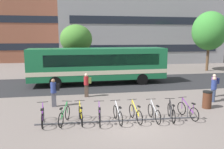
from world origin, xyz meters
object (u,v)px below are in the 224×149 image
parked_bicycle_green_1 (64,116)px  street_tree_0 (76,39)px  parked_bicycle_purple_8 (188,111)px  commuter_black_pack_0 (54,91)px  commuter_olive_pack_2 (87,83)px  parked_bicycle_silver_4 (118,115)px  city_bus (98,64)px  parked_bicycle_purple_0 (43,117)px  parked_bicycle_yellow_5 (135,114)px  parked_bicycle_yellow_2 (81,115)px  street_tree_1 (209,31)px  trash_bin (207,100)px  parked_bicycle_silver_6 (154,113)px  parked_bicycle_purple_3 (99,116)px  parked_bicycle_black_7 (171,112)px  commuter_navy_pack_3 (214,84)px  commuter_black_pack_1 (214,87)px

parked_bicycle_green_1 → street_tree_0: 14.08m
parked_bicycle_purple_8 → commuter_black_pack_0: 7.70m
commuter_olive_pack_2 → parked_bicycle_silver_4: bearing=114.6°
city_bus → parked_bicycle_purple_0: bearing=66.5°
commuter_black_pack_0 → commuter_olive_pack_2: size_ratio=1.03×
parked_bicycle_silver_4 → parked_bicycle_yellow_5: (0.91, -0.01, 0.00)m
parked_bicycle_yellow_2 → street_tree_1: street_tree_1 is taller
parked_bicycle_purple_0 → parked_bicycle_yellow_5: bearing=-98.1°
parked_bicycle_purple_0 → trash_bin: bearing=-88.3°
parked_bicycle_purple_8 → commuter_black_pack_0: commuter_black_pack_0 is taller
parked_bicycle_yellow_2 → parked_bicycle_silver_4: 1.84m
parked_bicycle_green_1 → parked_bicycle_silver_6: size_ratio=0.97×
parked_bicycle_purple_3 → parked_bicycle_black_7: bearing=-87.8°
parked_bicycle_black_7 → commuter_black_pack_0: (-6.04, 3.26, 0.61)m
parked_bicycle_green_1 → parked_bicycle_silver_4: (2.61, -0.30, 0.00)m
trash_bin → commuter_navy_pack_3: bearing=49.0°
commuter_olive_pack_2 → parked_bicycle_purple_0: bearing=73.8°
parked_bicycle_silver_6 → commuter_olive_pack_2: bearing=29.6°
commuter_olive_pack_2 → trash_bin: (6.86, -3.76, -0.45)m
trash_bin → parked_bicycle_purple_3: bearing=-169.2°
parked_bicycle_yellow_2 → parked_bicycle_green_1: bearing=82.7°
parked_bicycle_silver_4 → parked_bicycle_silver_6: bearing=-96.8°
parked_bicycle_yellow_5 → parked_bicycle_purple_3: bearing=82.7°
parked_bicycle_silver_6 → parked_bicycle_black_7: same height
parked_bicycle_yellow_5 → parked_bicycle_silver_6: (0.95, -0.09, 0.00)m
parked_bicycle_purple_0 → parked_bicycle_silver_6: 5.50m
city_bus → trash_bin: bearing=123.5°
parked_bicycle_silver_4 → street_tree_0: street_tree_0 is taller
parked_bicycle_purple_3 → commuter_navy_pack_3: 9.26m
commuter_navy_pack_3 → parked_bicycle_yellow_2: bearing=9.6°
parked_bicycle_yellow_2 → parked_bicycle_purple_0: bearing=84.5°
parked_bicycle_purple_3 → street_tree_0: (-0.81, 13.89, 3.56)m
commuter_navy_pack_3 → commuter_black_pack_1: bearing=45.4°
parked_bicycle_purple_0 → trash_bin: 9.34m
commuter_black_pack_0 → commuter_navy_pack_3: (10.91, 0.41, -0.06)m
parked_bicycle_silver_6 → commuter_navy_pack_3: 6.84m
parked_bicycle_purple_3 → street_tree_1: street_tree_1 is taller
parked_bicycle_silver_4 → parked_bicycle_purple_3: bearing=85.7°
city_bus → parked_bicycle_purple_3: city_bus is taller
parked_bicycle_green_1 → commuter_black_pack_0: commuter_black_pack_0 is taller
commuter_black_pack_0 → parked_bicycle_purple_0: bearing=81.0°
parked_bicycle_purple_8 → commuter_olive_pack_2: (-4.92, 5.06, 0.58)m
commuter_black_pack_0 → trash_bin: bearing=166.3°
commuter_navy_pack_3 → trash_bin: commuter_navy_pack_3 is taller
parked_bicycle_yellow_5 → street_tree_0: bearing=4.0°
parked_bicycle_purple_3 → trash_bin: size_ratio=1.67×
parked_bicycle_purple_3 → parked_bicycle_yellow_5: (1.82, -0.02, 0.00)m
parked_bicycle_purple_3 → parked_bicycle_purple_8: same height
parked_bicycle_purple_8 → commuter_navy_pack_3: 5.32m
parked_bicycle_silver_6 → commuter_black_pack_0: commuter_black_pack_0 is taller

